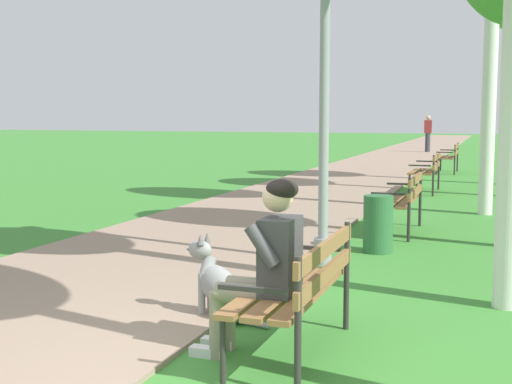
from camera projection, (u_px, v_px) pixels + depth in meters
paved_path at (399, 157)px, 27.30m from camera, size 3.31×60.00×0.04m
park_bench_near at (300, 284)px, 4.76m from camera, size 0.55×1.50×0.85m
park_bench_mid at (402, 197)px, 9.77m from camera, size 0.55×1.50×0.85m
park_bench_far at (428, 169)px, 14.87m from camera, size 0.55×1.50×0.85m
park_bench_furthest at (450, 155)px, 19.85m from camera, size 0.55×1.50×0.85m
person_seated_on_near_bench at (265, 262)px, 4.68m from camera, size 0.74×0.49×1.25m
dog_grey at (223, 289)px, 5.61m from camera, size 0.82×0.39×0.71m
lamp_post_near at (325, 53)px, 7.47m from camera, size 0.24×0.24×4.52m
litter_bin at (378, 224)px, 8.39m from camera, size 0.36×0.36×0.70m
pedestrian_distant at (428, 134)px, 30.44m from camera, size 0.32×0.22×1.65m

